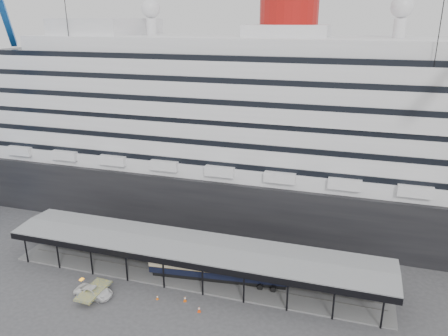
{
  "coord_description": "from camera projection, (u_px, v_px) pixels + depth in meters",
  "views": [
    {
      "loc": [
        20.68,
        -46.9,
        35.92
      ],
      "look_at": [
        3.75,
        8.0,
        16.17
      ],
      "focal_mm": 35.0,
      "sensor_mm": 36.0,
      "label": 1
    }
  ],
  "objects": [
    {
      "name": "cruise_ship",
      "position": [
        243.0,
        116.0,
        82.76
      ],
      "size": [
        130.0,
        30.0,
        43.9
      ],
      "color": "black",
      "rests_on": "ground"
    },
    {
      "name": "port_truck",
      "position": [
        94.0,
        292.0,
        59.23
      ],
      "size": [
        5.33,
        2.6,
        1.46
      ],
      "primitive_type": "imported",
      "rotation": [
        0.0,
        0.0,
        1.54
      ],
      "color": "silver",
      "rests_on": "ground"
    },
    {
      "name": "traffic_cone_mid",
      "position": [
        157.0,
        297.0,
        58.77
      ],
      "size": [
        0.44,
        0.44,
        0.65
      ],
      "rotation": [
        0.0,
        0.0,
        -0.39
      ],
      "color": "orange",
      "rests_on": "ground"
    },
    {
      "name": "platform_canopy",
      "position": [
        193.0,
        261.0,
        63.57
      ],
      "size": [
        56.0,
        9.18,
        5.3
      ],
      "color": "slate",
      "rests_on": "ground"
    },
    {
      "name": "traffic_cone_left",
      "position": [
        185.0,
        299.0,
        58.33
      ],
      "size": [
        0.53,
        0.53,
        0.81
      ],
      "rotation": [
        0.0,
        0.0,
        0.33
      ],
      "color": "#E15A0C",
      "rests_on": "ground"
    },
    {
      "name": "ground",
      "position": [
        181.0,
        295.0,
        59.82
      ],
      "size": [
        200.0,
        200.0,
        0.0
      ],
      "primitive_type": "plane",
      "color": "#3E3E40",
      "rests_on": "ground"
    },
    {
      "name": "traffic_cone_right",
      "position": [
        199.0,
        309.0,
        56.22
      ],
      "size": [
        0.51,
        0.51,
        0.84
      ],
      "rotation": [
        0.0,
        0.0,
        0.22
      ],
      "color": "#EE430D",
      "rests_on": "ground"
    },
    {
      "name": "pullman_carriage",
      "position": [
        219.0,
        265.0,
        62.46
      ],
      "size": [
        20.44,
        4.84,
        19.9
      ],
      "rotation": [
        0.0,
        0.0,
        0.11
      ],
      "color": "black",
      "rests_on": "ground"
    }
  ]
}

